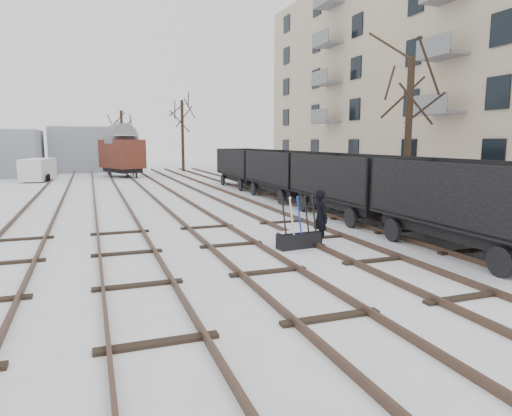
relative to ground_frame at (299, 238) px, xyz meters
The scene contains 15 objects.
ground 2.73m from the ground_frame, 130.55° to the right, with size 120.00×120.00×0.00m, color white.
tracks 11.75m from the ground_frame, 98.64° to the left, with size 13.90×52.00×0.16m.
apartment_block 23.10m from the ground_frame, 33.28° to the left, with size 10.12×45.00×16.10m.
shed_right 38.42m from the ground_frame, 98.64° to the left, with size 7.00×6.00×4.50m.
ground_frame is the anchor object (origin of this frame).
worker 0.94m from the ground_frame, ahead, with size 0.61×0.40×1.68m, color black.
freight_wagon_a 4.82m from the ground_frame, 27.48° to the right, with size 2.49×6.22×2.54m.
freight_wagon_b 6.00m from the ground_frame, 44.73° to the left, with size 2.49×6.22×2.54m.
freight_wagon_c 11.43m from the ground_frame, 68.21° to the left, with size 2.49×6.22×2.54m.
freight_wagon_d 17.53m from the ground_frame, 76.00° to the left, with size 2.49×6.22×2.54m.
box_van_wagon 29.18m from the ground_frame, 95.95° to the left, with size 3.92×5.18×3.52m.
panel_van 28.53m from the ground_frame, 109.21° to the left, with size 2.46×4.18×1.73m.
tree_near 9.13m from the ground_frame, 32.18° to the left, with size 0.30×0.30×6.58m, color black.
tree_far_left 40.10m from the ground_frame, 93.16° to the left, with size 0.30×0.30×6.30m, color black.
tree_far_right 34.89m from the ground_frame, 84.48° to the left, with size 0.30×0.30×7.11m, color black.
Camera 1 is at (-3.84, -9.72, 3.11)m, focal length 32.00 mm.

